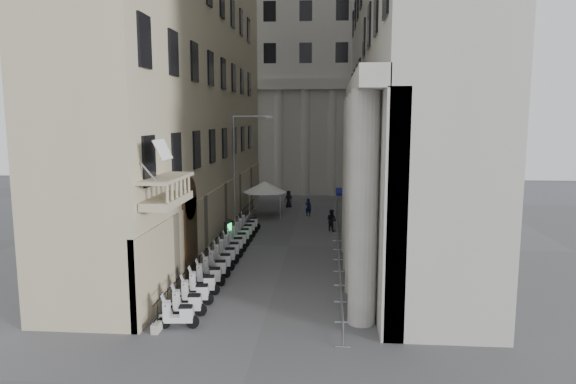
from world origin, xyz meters
name	(u,v)px	position (x,y,z in m)	size (l,w,h in m)	color
left_building	(187,3)	(-7.50, 22.00, 17.00)	(5.00, 36.00, 34.00)	#B8AC8E
far_building	(308,67)	(0.00, 48.00, 15.00)	(22.00, 10.00, 30.00)	#AEACA5
iron_fence	(224,249)	(-4.30, 18.00, 0.00)	(0.30, 28.00, 1.40)	black
blue_awning	(345,227)	(4.15, 26.00, 0.00)	(1.60, 3.00, 3.00)	navy
flag	(169,326)	(-4.00, 5.00, 0.00)	(1.00, 1.40, 8.20)	#9E0C11
scooter_0	(179,328)	(-3.48, 4.76, 0.00)	(0.56, 1.40, 1.50)	silver
scooter_1	(188,316)	(-3.48, 6.14, 0.00)	(0.56, 1.40, 1.50)	silver
scooter_2	(196,305)	(-3.48, 7.53, 0.00)	(0.56, 1.40, 1.50)	silver
scooter_3	(203,295)	(-3.48, 8.91, 0.00)	(0.56, 1.40, 1.50)	silver
scooter_4	(209,286)	(-3.48, 10.30, 0.00)	(0.56, 1.40, 1.50)	silver
scooter_5	(215,278)	(-3.48, 11.68, 0.00)	(0.56, 1.40, 1.50)	silver
scooter_6	(220,271)	(-3.48, 13.06, 0.00)	(0.56, 1.40, 1.50)	silver
scooter_7	(225,264)	(-3.48, 14.45, 0.00)	(0.56, 1.40, 1.50)	silver
scooter_8	(230,258)	(-3.48, 15.83, 0.00)	(0.56, 1.40, 1.50)	silver
scooter_9	(234,252)	(-3.48, 17.22, 0.00)	(0.56, 1.40, 1.50)	silver
scooter_10	(237,247)	(-3.48, 18.60, 0.00)	(0.56, 1.40, 1.50)	silver
scooter_11	(241,242)	(-3.48, 19.99, 0.00)	(0.56, 1.40, 1.50)	silver
scooter_12	(244,238)	(-3.48, 21.37, 0.00)	(0.56, 1.40, 1.50)	silver
scooter_13	(247,234)	(-3.48, 22.75, 0.00)	(0.56, 1.40, 1.50)	silver
scooter_14	(250,230)	(-3.48, 24.14, 0.00)	(0.56, 1.40, 1.50)	silver
barrier_0	(342,335)	(3.41, 4.65, 0.00)	(0.60, 2.40, 1.10)	#96999D
barrier_1	(341,312)	(3.41, 7.15, 0.00)	(0.60, 2.40, 1.10)	#96999D
barrier_2	(340,294)	(3.41, 9.65, 0.00)	(0.60, 2.40, 1.10)	#96999D
barrier_3	(339,279)	(3.41, 12.15, 0.00)	(0.60, 2.40, 1.10)	#96999D
barrier_4	(338,266)	(3.41, 14.65, 0.00)	(0.60, 2.40, 1.10)	#96999D
barrier_5	(338,255)	(3.41, 17.15, 0.00)	(0.60, 2.40, 1.10)	#96999D
barrier_6	(337,245)	(3.41, 19.65, 0.00)	(0.60, 2.40, 1.10)	#96999D
barrier_7	(337,237)	(3.41, 22.15, 0.00)	(0.60, 2.40, 1.10)	#96999D
security_tent	(267,187)	(-2.84, 30.00, 2.64)	(3.89, 3.89, 3.16)	silver
street_lamp	(239,165)	(-3.82, 21.72, 5.42)	(2.91, 0.73, 9.01)	gray
info_kiosk	(228,233)	(-4.19, 18.96, 0.90)	(0.43, 0.88, 1.78)	black
pedestrian_a	(308,207)	(0.92, 30.28, 0.82)	(0.60, 0.39, 1.64)	#0D1037
pedestrian_b	(331,220)	(3.00, 24.26, 0.87)	(0.85, 0.66, 1.74)	black
pedestrian_c	(289,199)	(-1.22, 34.75, 0.85)	(0.83, 0.54, 1.69)	black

